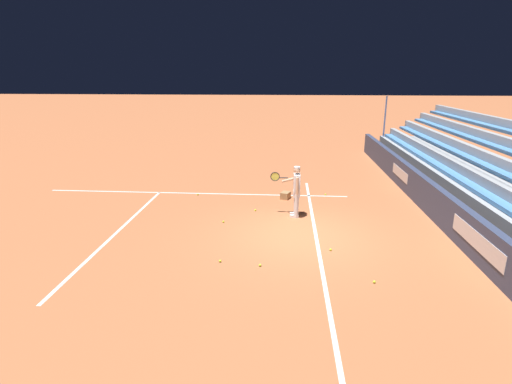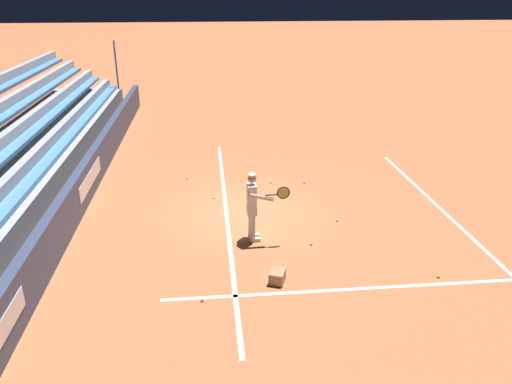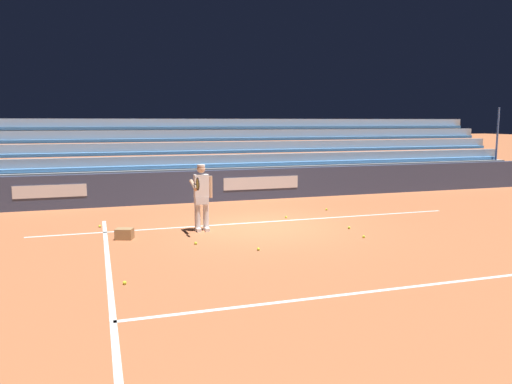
{
  "view_description": "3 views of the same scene",
  "coord_description": "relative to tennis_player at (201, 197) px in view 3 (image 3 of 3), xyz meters",
  "views": [
    {
      "loc": [
        -10.99,
        0.46,
        4.62
      ],
      "look_at": [
        1.45,
        1.39,
        0.9
      ],
      "focal_mm": 28.0,
      "sensor_mm": 36.0,
      "label": 1
    },
    {
      "loc": [
        12.59,
        -0.94,
        5.78
      ],
      "look_at": [
        1.3,
        0.2,
        1.09
      ],
      "focal_mm": 35.0,
      "sensor_mm": 36.0,
      "label": 2
    },
    {
      "loc": [
        4.23,
        12.49,
        2.81
      ],
      "look_at": [
        0.75,
        1.62,
        1.18
      ],
      "focal_mm": 35.0,
      "sensor_mm": 36.0,
      "label": 3
    }
  ],
  "objects": [
    {
      "name": "ground_plane",
      "position": [
        -1.72,
        -0.08,
        -0.89
      ],
      "size": [
        160.0,
        160.0,
        0.0
      ],
      "primitive_type": "plane",
      "color": "#B7663D"
    },
    {
      "name": "court_baseline_white",
      "position": [
        -1.72,
        -0.58,
        -0.89
      ],
      "size": [
        12.0,
        0.1,
        0.01
      ],
      "primitive_type": "cube",
      "color": "white",
      "rests_on": "ground"
    },
    {
      "name": "court_sideline_white",
      "position": [
        2.39,
        3.92,
        -0.89
      ],
      "size": [
        0.1,
        12.0,
        0.01
      ],
      "primitive_type": "cube",
      "color": "white",
      "rests_on": "ground"
    },
    {
      "name": "court_service_line_white",
      "position": [
        -1.72,
        5.42,
        -0.89
      ],
      "size": [
        8.22,
        0.1,
        0.01
      ],
      "primitive_type": "cube",
      "color": "white",
      "rests_on": "ground"
    },
    {
      "name": "back_wall_sponsor_board",
      "position": [
        -1.72,
        -4.58,
        -0.34
      ],
      "size": [
        27.24,
        0.25,
        1.1
      ],
      "color": "#384260",
      "rests_on": "ground"
    },
    {
      "name": "bleacher_stand",
      "position": [
        -1.72,
        -6.81,
        -0.13
      ],
      "size": [
        25.88,
        3.2,
        3.4
      ],
      "color": "#9EA3A8",
      "rests_on": "ground"
    },
    {
      "name": "tennis_player",
      "position": [
        0.0,
        0.0,
        0.0
      ],
      "size": [
        0.58,
        1.0,
        1.71
      ],
      "color": "silver",
      "rests_on": "ground"
    },
    {
      "name": "ball_box_cardboard",
      "position": [
        1.95,
        0.33,
        -0.76
      ],
      "size": [
        0.48,
        0.42,
        0.26
      ],
      "primitive_type": "cube",
      "rotation": [
        0.0,
        0.0,
        -0.36
      ],
      "color": "#A87F51",
      "rests_on": "ground"
    },
    {
      "name": "tennis_ball_stray_back",
      "position": [
        -3.73,
        0.94,
        -0.86
      ],
      "size": [
        0.07,
        0.07,
        0.07
      ],
      "primitive_type": "sphere",
      "color": "#CCE533",
      "rests_on": "ground"
    },
    {
      "name": "tennis_ball_far_right",
      "position": [
        0.43,
        1.38,
        -0.86
      ],
      "size": [
        0.07,
        0.07,
        0.07
      ],
      "primitive_type": "sphere",
      "color": "#CCE533",
      "rests_on": "ground"
    },
    {
      "name": "tennis_ball_toward_net",
      "position": [
        2.51,
        -1.25,
        -0.86
      ],
      "size": [
        0.07,
        0.07,
        0.07
      ],
      "primitive_type": "sphere",
      "color": "#CCE533",
      "rests_on": "ground"
    },
    {
      "name": "tennis_ball_by_box",
      "position": [
        -0.78,
        2.32,
        -0.86
      ],
      "size": [
        0.07,
        0.07,
        0.07
      ],
      "primitive_type": "sphere",
      "color": "#CCE533",
      "rests_on": "ground"
    },
    {
      "name": "tennis_ball_far_left",
      "position": [
        -3.57,
        1.97,
        -0.86
      ],
      "size": [
        0.07,
        0.07,
        0.07
      ],
      "primitive_type": "sphere",
      "color": "#CCE533",
      "rests_on": "ground"
    },
    {
      "name": "tennis_ball_near_player",
      "position": [
        2.14,
        3.79,
        -0.86
      ],
      "size": [
        0.07,
        0.07,
        0.07
      ],
      "primitive_type": "sphere",
      "color": "#CCE533",
      "rests_on": "ground"
    },
    {
      "name": "tennis_ball_on_baseline",
      "position": [
        -4.36,
        -1.73,
        -0.86
      ],
      "size": [
        0.07,
        0.07,
        0.07
      ],
      "primitive_type": "sphere",
      "color": "#CCE533",
      "rests_on": "ground"
    },
    {
      "name": "tennis_ball_midcourt",
      "position": [
        -2.68,
        -0.91,
        -0.86
      ],
      "size": [
        0.07,
        0.07,
        0.07
      ],
      "primitive_type": "sphere",
      "color": "#CCE533",
      "rests_on": "ground"
    }
  ]
}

